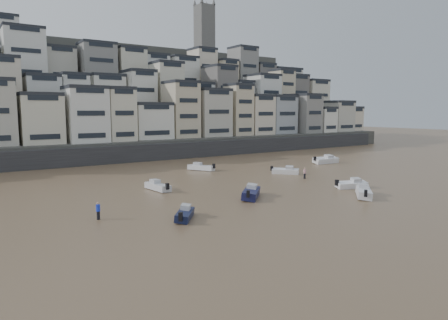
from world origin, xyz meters
TOP-DOWN VIEW (x-y plane):
  - ground at (0.00, 0.00)m, footprint 400.00×400.00m
  - harbor_wall at (10.00, 65.00)m, footprint 140.00×3.00m
  - hillside at (14.73, 104.84)m, footprint 141.04×66.00m
  - boat_g at (35.09, 40.67)m, footprint 6.27×2.47m
  - boat_j at (-8.29, 19.94)m, footprint 3.92×4.39m
  - boat_f at (-4.44, 34.57)m, footprint 2.18×5.21m
  - boat_h at (9.51, 46.65)m, footprint 4.20×5.46m
  - boat_b at (18.08, 20.90)m, footprint 5.00×3.06m
  - boat_c at (3.04, 23.92)m, footprint 5.41×5.39m
  - boat_a at (14.83, 16.52)m, footprint 5.31×4.98m
  - boat_e at (19.08, 35.16)m, footprint 4.35×4.69m
  - person_blue at (-15.37, 24.50)m, footprint 0.44×0.44m
  - person_pink at (18.33, 29.99)m, footprint 0.44×0.44m

SIDE VIEW (x-z plane):
  - ground at x=0.00m, z-range 0.00..0.00m
  - boat_j at x=-8.29m, z-range 0.00..1.21m
  - boat_b at x=18.08m, z-range 0.00..1.30m
  - boat_e at x=19.08m, z-range 0.00..1.32m
  - boat_f at x=-4.44m, z-range 0.00..1.38m
  - boat_h at x=9.51m, z-range 0.00..1.45m
  - boat_a at x=14.83m, z-range 0.00..1.50m
  - boat_c at x=3.04m, z-range 0.00..1.57m
  - boat_g at x=35.09m, z-range 0.00..1.67m
  - person_blue at x=-15.37m, z-range 0.00..1.74m
  - person_pink at x=18.33m, z-range 0.00..1.74m
  - harbor_wall at x=10.00m, z-range 0.00..3.50m
  - hillside at x=14.73m, z-range -11.99..38.01m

